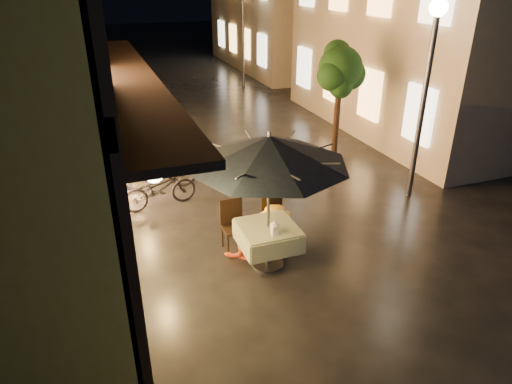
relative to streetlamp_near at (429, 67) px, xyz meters
name	(u,v)px	position (x,y,z in m)	size (l,w,h in m)	color
ground	(336,268)	(-3.00, -2.00, -2.92)	(90.00, 90.00, 0.00)	black
east_building_near	(454,17)	(4.49, 4.50, 0.49)	(7.30, 9.30, 6.80)	beige
street_tree	(341,71)	(-0.59, 2.51, -0.50)	(1.43, 1.20, 3.15)	black
streetlamp_near	(429,67)	(0.00, 0.00, 0.00)	(0.36, 0.36, 4.23)	#59595E
streetlamp_far	(243,18)	(0.00, 12.00, 0.00)	(0.36, 0.36, 4.23)	#59595E
cafe_table	(268,236)	(-4.09, -1.49, -2.33)	(0.99, 0.99, 0.78)	#59595E
patio_umbrella	(269,150)	(-4.09, -1.49, -0.77)	(2.62, 2.62, 2.46)	#59595E
cafe_chair_left	(233,222)	(-4.49, -0.75, -2.38)	(0.42, 0.42, 0.97)	black
cafe_chair_right	(273,215)	(-3.69, -0.75, -2.38)	(0.42, 0.42, 0.97)	black
table_lantern	(275,227)	(-4.09, -1.78, -2.00)	(0.16, 0.16, 0.25)	white
person_orange	(241,219)	(-4.41, -0.98, -2.21)	(0.69, 0.54, 1.41)	#F34E20
person_yellow	(276,207)	(-3.72, -0.91, -2.12)	(1.03, 0.59, 1.59)	yellow
bicycle_0	(159,189)	(-5.49, 1.39, -2.49)	(0.57, 1.64, 0.86)	black
bicycle_1	(158,167)	(-5.37, 2.32, -2.37)	(0.52, 1.83, 1.10)	black
bicycle_2	(159,157)	(-5.19, 3.30, -2.50)	(0.56, 1.60, 0.84)	black
bicycle_3	(148,146)	(-5.35, 4.16, -2.46)	(0.43, 1.52, 0.91)	black
bicycle_4	(148,132)	(-5.19, 5.37, -2.46)	(0.60, 1.73, 0.91)	black
bicycle_5	(132,127)	(-5.59, 5.86, -2.41)	(0.48, 1.69, 1.02)	black
bicycle_6	(124,116)	(-5.70, 7.16, -2.42)	(0.67, 1.91, 1.00)	black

